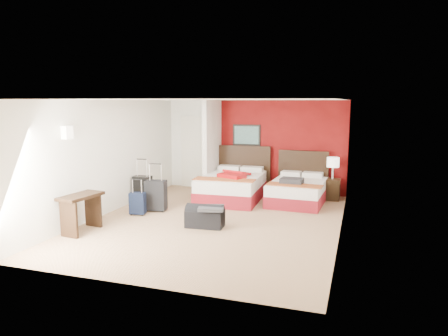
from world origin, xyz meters
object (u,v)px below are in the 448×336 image
at_px(bed_left, 232,188).
at_px(desk, 81,213).
at_px(suitcase_black, 143,190).
at_px(suitcase_charcoal, 156,196).
at_px(table_lamp, 333,168).
at_px(suitcase_navy, 138,205).
at_px(red_suitcase_open, 234,174).
at_px(duffel_bag, 205,218).
at_px(bed_right, 298,192).
at_px(nightstand, 332,189).

bearing_deg(bed_left, desk, -121.91).
bearing_deg(suitcase_black, suitcase_charcoal, -44.45).
bearing_deg(bed_left, table_lamp, 15.35).
height_order(suitcase_black, suitcase_navy, suitcase_black).
height_order(red_suitcase_open, duffel_bag, red_suitcase_open).
relative_size(suitcase_black, suitcase_charcoal, 0.95).
relative_size(bed_right, suitcase_black, 2.82).
bearing_deg(table_lamp, bed_right, -141.67).
height_order(nightstand, suitcase_black, suitcase_black).
xyz_separation_m(bed_left, nightstand, (2.42, 0.77, -0.04)).
bearing_deg(nightstand, bed_right, -141.36).
bearing_deg(desk, suitcase_black, 97.65).
relative_size(bed_left, desk, 2.36).
relative_size(bed_left, red_suitcase_open, 2.42).
distance_m(suitcase_black, suitcase_navy, 1.12).
bearing_deg(desk, duffel_bag, 32.44).
xyz_separation_m(bed_left, desk, (-1.94, -3.43, 0.05)).
xyz_separation_m(nightstand, suitcase_black, (-4.39, -1.78, 0.05)).
xyz_separation_m(bed_right, red_suitcase_open, (-1.54, -0.26, 0.40)).
bearing_deg(duffel_bag, suitcase_charcoal, 147.47).
xyz_separation_m(table_lamp, desk, (-4.36, -4.21, -0.45)).
xyz_separation_m(suitcase_charcoal, duffel_bag, (1.49, -0.81, -0.15)).
bearing_deg(red_suitcase_open, desk, -101.60).
distance_m(red_suitcase_open, nightstand, 2.51).
xyz_separation_m(red_suitcase_open, suitcase_charcoal, (-1.40, -1.50, -0.33)).
bearing_deg(suitcase_charcoal, nightstand, 24.40).
relative_size(red_suitcase_open, nightstand, 1.59).
xyz_separation_m(red_suitcase_open, suitcase_black, (-2.08, -0.90, -0.35)).
height_order(bed_left, suitcase_black, suitcase_black).
relative_size(suitcase_black, duffel_bag, 0.86).
bearing_deg(suitcase_black, bed_left, 24.01).
distance_m(bed_left, suitcase_charcoal, 2.06).
height_order(suitcase_navy, duffel_bag, suitcase_navy).
height_order(suitcase_navy, desk, desk).
xyz_separation_m(suitcase_charcoal, suitcase_navy, (-0.23, -0.43, -0.10)).
height_order(nightstand, suitcase_charcoal, suitcase_charcoal).
height_order(bed_right, suitcase_navy, bed_right).
bearing_deg(suitcase_navy, red_suitcase_open, 39.08).
distance_m(suitcase_charcoal, suitcase_navy, 0.50).
relative_size(suitcase_navy, desk, 0.53).
distance_m(bed_left, suitcase_navy, 2.55).
bearing_deg(duffel_bag, suitcase_navy, 163.60).
bearing_deg(desk, bed_left, 67.32).
bearing_deg(bed_left, bed_right, 3.13).
bearing_deg(suitcase_navy, suitcase_charcoal, 51.04).
bearing_deg(duffel_bag, desk, -158.21).
relative_size(bed_right, suitcase_charcoal, 2.67).
bearing_deg(suitcase_black, suitcase_navy, -69.65).
bearing_deg(suitcase_black, red_suitcase_open, 20.61).
height_order(bed_left, table_lamp, table_lamp).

